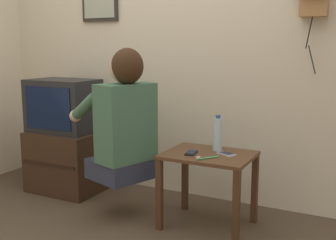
{
  "coord_description": "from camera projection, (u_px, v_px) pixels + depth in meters",
  "views": [
    {
      "loc": [
        1.36,
        -1.96,
        1.2
      ],
      "look_at": [
        0.09,
        0.5,
        0.72
      ],
      "focal_mm": 45.0,
      "sensor_mm": 36.0,
      "label": 1
    }
  ],
  "objects": [
    {
      "name": "television",
      "position": [
        63.0,
        105.0,
        3.48
      ],
      "size": [
        0.55,
        0.37,
        0.43
      ],
      "color": "#232326",
      "rests_on": "tv_stand"
    },
    {
      "name": "cell_phone_spare",
      "position": [
        226.0,
        154.0,
        2.74
      ],
      "size": [
        0.14,
        0.11,
        0.01
      ],
      "rotation": [
        0.0,
        0.0,
        1.1
      ],
      "color": "silver",
      "rests_on": "side_table"
    },
    {
      "name": "side_table",
      "position": [
        208.0,
        168.0,
        2.79
      ],
      "size": [
        0.58,
        0.45,
        0.51
      ],
      "color": "#51331E",
      "rests_on": "ground_plane"
    },
    {
      "name": "toothbrush",
      "position": [
        206.0,
        158.0,
        2.64
      ],
      "size": [
        0.1,
        0.14,
        0.02
      ],
      "rotation": [
        0.0,
        0.0,
        2.52
      ],
      "color": "#4CBF66",
      "rests_on": "side_table"
    },
    {
      "name": "tv_stand",
      "position": [
        70.0,
        160.0,
        3.57
      ],
      "size": [
        0.59,
        0.52,
        0.5
      ],
      "color": "#382316",
      "rests_on": "ground_plane"
    },
    {
      "name": "wall_back",
      "position": [
        193.0,
        37.0,
        3.28
      ],
      "size": [
        6.8,
        0.05,
        2.55
      ],
      "color": "beige",
      "rests_on": "ground_plane"
    },
    {
      "name": "cell_phone_held",
      "position": [
        191.0,
        153.0,
        2.77
      ],
      "size": [
        0.08,
        0.13,
        0.01
      ],
      "rotation": [
        0.0,
        0.0,
        0.16
      ],
      "color": "black",
      "rests_on": "side_table"
    },
    {
      "name": "water_bottle",
      "position": [
        218.0,
        134.0,
        2.83
      ],
      "size": [
        0.06,
        0.06,
        0.24
      ],
      "color": "silver",
      "rests_on": "side_table"
    },
    {
      "name": "person",
      "position": [
        123.0,
        119.0,
        2.88
      ],
      "size": [
        0.62,
        0.54,
        0.91
      ],
      "rotation": [
        0.0,
        0.0,
        1.24
      ],
      "color": "#2D3347",
      "rests_on": "ground_plane"
    }
  ]
}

